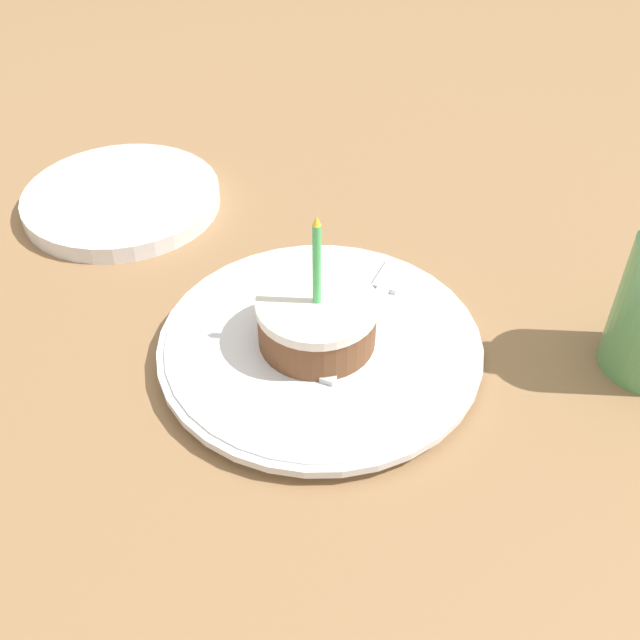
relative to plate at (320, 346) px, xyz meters
name	(u,v)px	position (x,y,z in m)	size (l,w,h in m)	color
ground_plane	(326,356)	(0.02, 0.01, -0.03)	(2.40, 2.40, 0.04)	olive
plate	(320,346)	(0.00, 0.00, 0.00)	(0.28, 0.28, 0.02)	silver
cake_slice	(317,320)	(0.00, 0.00, 0.03)	(0.10, 0.10, 0.13)	brown
fork	(372,309)	(0.06, -0.01, 0.01)	(0.18, 0.06, 0.00)	silver
side_plate	(122,199)	(0.05, 0.32, 0.00)	(0.22, 0.22, 0.02)	silver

